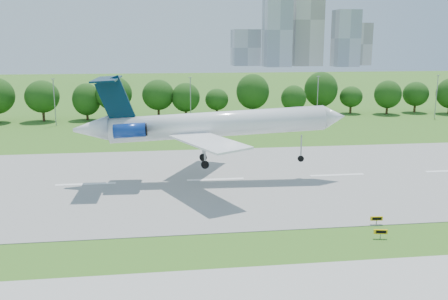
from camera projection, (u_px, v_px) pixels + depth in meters
The scene contains 10 objects.
ground at pixel (414, 232), 57.14m from camera, with size 600.00×600.00×0.00m, color #30651A.
runway at pixel (337, 175), 81.34m from camera, with size 400.00×45.00×0.08m, color gray.
tree_line at pixel (257, 95), 144.92m from camera, with size 288.40×8.40×10.40m.
light_poles at pixel (255, 98), 134.88m from camera, with size 175.90×0.25×12.19m.
skyline at pixel (302, 31), 441.93m from camera, with size 127.00×52.00×80.00m.
airliner at pixel (204, 124), 76.69m from camera, with size 42.22×30.77×14.03m.
taxi_sign_left at pixel (377, 219), 59.29m from camera, with size 1.50×0.30×1.05m.
taxi_sign_centre at pixel (381, 232), 55.13m from camera, with size 1.52×0.45×1.07m.
service_vehicle_a at pixel (187, 124), 127.24m from camera, with size 1.43×4.09×1.35m, color white.
service_vehicle_b at pixel (117, 122), 131.05m from camera, with size 1.61×4.00×1.36m, color silver.
Camera 1 is at (-28.75, -50.45, 21.38)m, focal length 40.00 mm.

